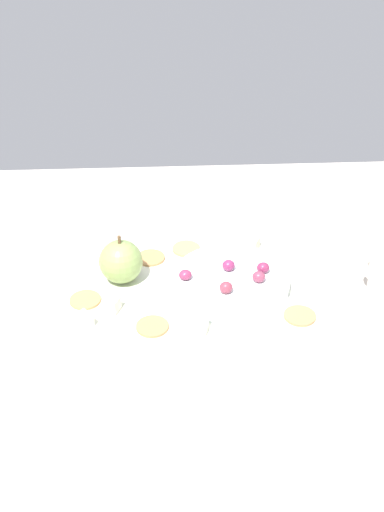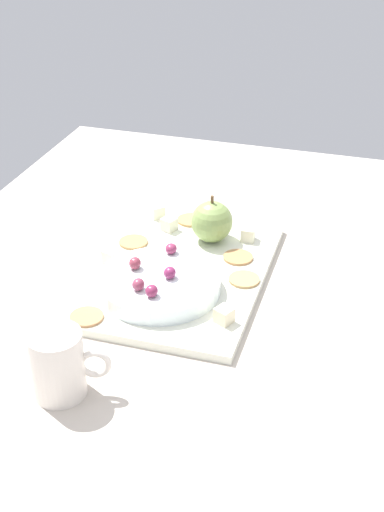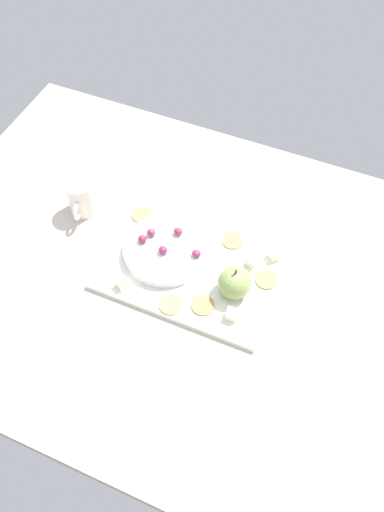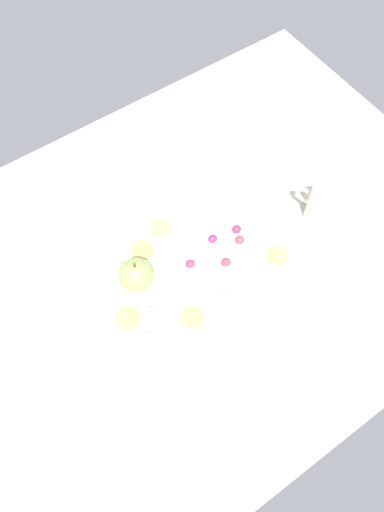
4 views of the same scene
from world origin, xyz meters
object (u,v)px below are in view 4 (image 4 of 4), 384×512
(grape_2, at_px, (226,262))
(grape_3, at_px, (213,239))
(cracker_0, at_px, (193,317))
(cheese_cube_2, at_px, (205,201))
(cheese_cube_1, at_px, (146,340))
(cheese_cube_0, at_px, (154,315))
(apple_whole, at_px, (136,275))
(grape_4, at_px, (190,264))
(cracker_2, at_px, (142,250))
(cracker_3, at_px, (128,318))
(grape_1, at_px, (237,229))
(cup, at_px, (323,206))
(cracker_1, at_px, (277,255))
(grape_0, at_px, (240,240))
(cheese_cube_4, at_px, (225,301))
(serving_dish, at_px, (218,249))
(platter, at_px, (187,266))
(cracker_4, at_px, (161,227))
(cheese_cube_3, at_px, (115,263))

(grape_2, distance_m, grape_3, 0.06)
(cracker_0, bearing_deg, cheese_cube_2, -130.40)
(cheese_cube_1, bearing_deg, cheese_cube_0, -137.32)
(apple_whole, bearing_deg, grape_4, 159.20)
(cracker_2, relative_size, cracker_3, 1.00)
(grape_1, xyz_separation_m, cup, (-0.18, 0.05, -0.00))
(grape_2, xyz_separation_m, grape_3, (-0.01, -0.06, -0.00))
(cracker_1, xyz_separation_m, grape_0, (0.05, -0.06, 0.03))
(grape_4, bearing_deg, cheese_cube_4, 99.85)
(cheese_cube_4, distance_m, grape_3, 0.12)
(cracker_1, bearing_deg, grape_4, -23.03)
(cracker_0, bearing_deg, cheese_cube_1, -4.02)
(serving_dish, xyz_separation_m, cheese_cube_2, (-0.05, -0.11, -0.00))
(cheese_cube_0, distance_m, grape_0, 0.22)
(platter, bearing_deg, cheese_cube_4, 96.31)
(cheese_cube_2, distance_m, cracker_4, 0.11)
(cheese_cube_2, height_order, cracker_2, cheese_cube_2)
(grape_4, bearing_deg, cheese_cube_2, -135.51)
(serving_dish, height_order, cheese_cube_0, serving_dish)
(grape_2, distance_m, cup, 0.24)
(cracker_3, relative_size, grape_4, 2.39)
(platter, relative_size, apple_whole, 5.42)
(grape_3, bearing_deg, cracker_2, -31.12)
(cheese_cube_2, xyz_separation_m, cheese_cube_3, (0.23, 0.02, 0.00))
(apple_whole, xyz_separation_m, grape_1, (-0.21, 0.03, -0.00))
(apple_whole, bearing_deg, cheese_cube_2, -160.16)
(cracker_0, bearing_deg, cup, -173.63)
(cracker_1, distance_m, grape_4, 0.18)
(apple_whole, distance_m, grape_0, 0.21)
(cheese_cube_3, xyz_separation_m, grape_4, (-0.11, 0.09, 0.02))
(grape_4, bearing_deg, apple_whole, -20.80)
(cracker_1, bearing_deg, grape_0, -46.84)
(cracker_3, distance_m, cup, 0.44)
(cheese_cube_0, xyz_separation_m, cheese_cube_2, (-0.22, -0.15, 0.00))
(cheese_cube_1, xyz_separation_m, cracker_4, (-0.15, -0.19, -0.01))
(cracker_0, xyz_separation_m, cup, (-0.34, -0.04, 0.03))
(platter, distance_m, cheese_cube_0, 0.13)
(cracker_1, xyz_separation_m, grape_2, (0.10, -0.03, 0.03))
(cheese_cube_0, bearing_deg, cracker_2, -113.19)
(cheese_cube_4, bearing_deg, cheese_cube_1, -6.23)
(serving_dish, xyz_separation_m, cup, (-0.23, 0.05, 0.02))
(cup, bearing_deg, grape_1, -16.88)
(cheese_cube_0, relative_size, cup, 0.23)
(apple_whole, relative_size, cracker_3, 1.46)
(platter, bearing_deg, grape_1, 177.25)
(cracker_2, distance_m, grape_1, 0.19)
(cheese_cube_2, xyz_separation_m, cheese_cube_4, (0.10, 0.20, 0.00))
(serving_dish, height_order, cracker_4, serving_dish)
(cracker_3, height_order, grape_1, grape_1)
(cracker_2, bearing_deg, cheese_cube_0, 66.81)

